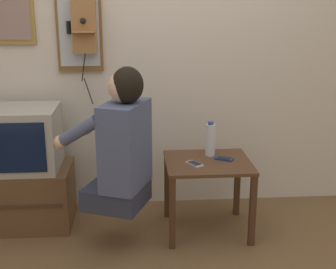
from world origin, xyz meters
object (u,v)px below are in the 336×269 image
person (121,144)px  framed_picture (6,11)px  cell_phone_spare (224,159)px  cell_phone_held (195,164)px  water_bottle (210,140)px  television (18,139)px  wall_phone_antique (84,24)px  wall_mirror (79,16)px

person → framed_picture: 1.31m
cell_phone_spare → cell_phone_held: bearing=140.2°
framed_picture → water_bottle: bearing=-15.1°
television → wall_phone_antique: 0.93m
wall_mirror → cell_phone_spare: 1.45m
water_bottle → wall_mirror: bearing=157.4°
wall_phone_antique → framed_picture: 0.56m
person → framed_picture: framed_picture is taller
wall_phone_antique → water_bottle: size_ratio=3.29×
person → wall_mirror: (-0.30, 0.66, 0.76)m
cell_phone_spare → wall_mirror: bearing=92.4°
wall_mirror → water_bottle: wall_mirror is taller
wall_phone_antique → cell_phone_held: (0.74, -0.52, -0.89)m
cell_phone_held → framed_picture: bearing=126.0°
framed_picture → wall_mirror: 0.51m
cell_phone_spare → water_bottle: 0.17m
person → framed_picture: (-0.80, 0.67, 0.80)m
wall_mirror → water_bottle: (0.91, -0.38, -0.83)m
person → cell_phone_spare: 0.75m
wall_mirror → television: bearing=-145.3°
person → water_bottle: (0.62, 0.28, -0.07)m
framed_picture → person: bearing=-39.7°
television → wall_mirror: (0.43, 0.30, 0.82)m
television → cell_phone_held: bearing=-12.3°
wall_phone_antique → wall_mirror: 0.08m
person → cell_phone_spare: person is taller
person → cell_phone_spare: bearing=-52.3°
person → wall_mirror: size_ratio=1.15×
wall_mirror → cell_phone_held: (0.78, -0.56, -0.94)m
cell_phone_spare → person: bearing=133.1°
cell_phone_spare → water_bottle: size_ratio=0.56×
person → cell_phone_spare: (0.70, 0.19, -0.18)m
wall_phone_antique → wall_mirror: wall_mirror is taller
wall_phone_antique → cell_phone_spare: bearing=-24.2°
cell_phone_held → person: bearing=161.7°
television → cell_phone_held: 1.24m
person → wall_phone_antique: wall_phone_antique is taller
person → water_bottle: person is taller
person → wall_phone_antique: (-0.26, 0.62, 0.71)m
person → television: (-0.72, 0.37, -0.06)m
person → television: 0.81m
framed_picture → cell_phone_held: (1.29, -0.56, -0.98)m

